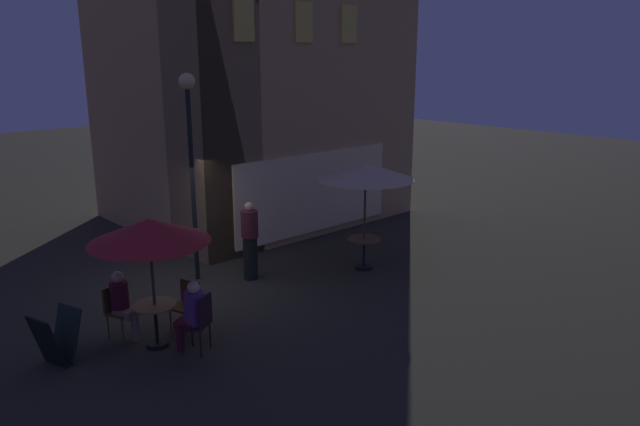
# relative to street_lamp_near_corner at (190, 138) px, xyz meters

# --- Properties ---
(ground_plane) EXTENTS (60.00, 60.00, 0.00)m
(ground_plane) POSITION_rel_street_lamp_near_corner_xyz_m (-0.41, -0.44, -3.12)
(ground_plane) COLOR #302D23
(cafe_building) EXTENTS (7.45, 6.27, 7.54)m
(cafe_building) POSITION_rel_street_lamp_near_corner_xyz_m (3.04, 2.36, 0.64)
(cafe_building) COLOR tan
(cafe_building) RESTS_ON ground
(street_lamp_near_corner) EXTENTS (0.33, 0.33, 4.44)m
(street_lamp_near_corner) POSITION_rel_street_lamp_near_corner_xyz_m (0.00, 0.00, 0.00)
(street_lamp_near_corner) COLOR black
(street_lamp_near_corner) RESTS_ON ground
(menu_sandwich_board) EXTENTS (0.77, 0.71, 0.88)m
(menu_sandwich_board) POSITION_rel_street_lamp_near_corner_xyz_m (-3.65, -1.74, -2.67)
(menu_sandwich_board) COLOR #1C2B22
(menu_sandwich_board) RESTS_ON ground
(cafe_table_0) EXTENTS (0.76, 0.76, 0.73)m
(cafe_table_0) POSITION_rel_street_lamp_near_corner_xyz_m (3.16, -2.06, -2.58)
(cafe_table_0) COLOR black
(cafe_table_0) RESTS_ON ground
(cafe_table_1) EXTENTS (0.73, 0.73, 0.76)m
(cafe_table_1) POSITION_rel_street_lamp_near_corner_xyz_m (-2.19, -2.25, -2.57)
(cafe_table_1) COLOR black
(cafe_table_1) RESTS_ON ground
(patio_umbrella_0) EXTENTS (2.17, 2.17, 2.47)m
(patio_umbrella_0) POSITION_rel_street_lamp_near_corner_xyz_m (3.16, -2.06, -0.84)
(patio_umbrella_0) COLOR black
(patio_umbrella_0) RESTS_ON ground
(patio_umbrella_1) EXTENTS (1.98, 1.98, 2.25)m
(patio_umbrella_1) POSITION_rel_street_lamp_near_corner_xyz_m (-2.19, -2.25, -1.08)
(patio_umbrella_1) COLOR black
(patio_umbrella_1) RESTS_ON ground
(cafe_chair_0) EXTENTS (0.58, 0.58, 1.01)m
(cafe_chair_0) POSITION_rel_street_lamp_near_corner_xyz_m (-1.77, -2.98, -2.51)
(cafe_chair_0) COLOR black
(cafe_chair_0) RESTS_ON ground
(cafe_chair_1) EXTENTS (0.53, 0.53, 0.89)m
(cafe_chair_1) POSITION_rel_street_lamp_near_corner_xyz_m (-1.45, -2.02, -2.58)
(cafe_chair_1) COLOR #55321B
(cafe_chair_1) RESTS_ON ground
(cafe_chair_2) EXTENTS (0.53, 0.53, 0.93)m
(cafe_chair_2) POSITION_rel_street_lamp_near_corner_xyz_m (-2.51, -1.46, -2.56)
(cafe_chair_2) COLOR #4D411C
(cafe_chair_2) RESTS_ON ground
(patron_seated_0) EXTENTS (0.48, 0.53, 1.25)m
(patron_seated_0) POSITION_rel_street_lamp_near_corner_xyz_m (-1.84, -2.85, -2.41)
(patron_seated_0) COLOR #541622
(patron_seated_0) RESTS_ON ground
(patron_seated_1) EXTENTS (0.43, 0.51, 1.22)m
(patron_seated_1) POSITION_rel_street_lamp_near_corner_xyz_m (-2.46, -1.60, -2.43)
(patron_seated_1) COLOR #7B6259
(patron_seated_1) RESTS_ON ground
(patron_standing_2) EXTENTS (0.37, 0.37, 1.74)m
(patron_standing_2) POSITION_rel_street_lamp_near_corner_xyz_m (0.87, -0.79, -2.25)
(patron_standing_2) COLOR black
(patron_standing_2) RESTS_ON ground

